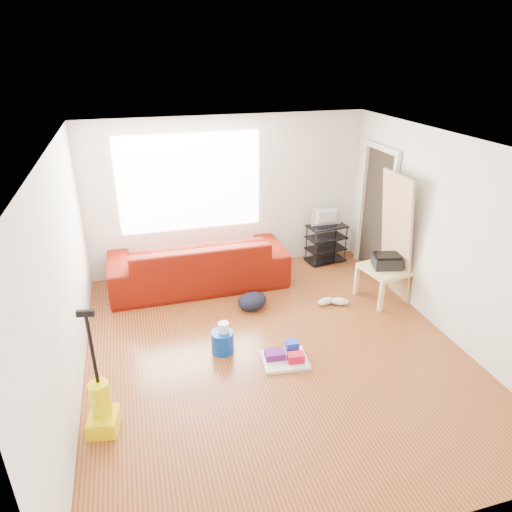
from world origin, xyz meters
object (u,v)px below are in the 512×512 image
object	(u,v)px
tv_stand	(326,243)
side_table	(385,272)
sofa	(200,284)
cleaning_tray	(286,356)
bucket	(223,351)
backpack	(252,308)
vacuum	(102,408)

from	to	relation	value
tv_stand	side_table	world-z (taller)	tv_stand
sofa	cleaning_tray	xyz separation A→B (m)	(0.68, -2.19, 0.06)
side_table	cleaning_tray	size ratio (longest dim) A/B	1.25
sofa	bucket	distance (m)	1.81
sofa	side_table	size ratio (longest dim) A/B	3.76
tv_stand	bucket	size ratio (longest dim) A/B	2.56
cleaning_tray	backpack	distance (m)	1.27
sofa	vacuum	world-z (taller)	vacuum
cleaning_tray	backpack	xyz separation A→B (m)	(-0.07, 1.26, -0.06)
tv_stand	vacuum	distance (m)	4.70
backpack	vacuum	distance (m)	2.68
bucket	side_table	bearing A→B (deg)	14.14
tv_stand	vacuum	xyz separation A→B (m)	(-3.64, -2.97, -0.10)
vacuum	backpack	bearing A→B (deg)	51.41
tv_stand	side_table	bearing A→B (deg)	-86.04
side_table	backpack	distance (m)	2.02
cleaning_tray	vacuum	size ratio (longest dim) A/B	0.44
tv_stand	backpack	world-z (taller)	tv_stand
bucket	vacuum	bearing A→B (deg)	-146.89
side_table	cleaning_tray	bearing A→B (deg)	-151.26
tv_stand	backpack	bearing A→B (deg)	-152.15
sofa	vacuum	distance (m)	3.05
tv_stand	sofa	bearing A→B (deg)	178.61
cleaning_tray	bucket	bearing A→B (deg)	150.47
side_table	vacuum	distance (m)	4.25
bucket	cleaning_tray	world-z (taller)	cleaning_tray
tv_stand	cleaning_tray	xyz separation A→B (m)	(-1.58, -2.46, -0.28)
backpack	bucket	bearing A→B (deg)	-144.25
backpack	tv_stand	bearing A→B (deg)	17.00
tv_stand	bucket	distance (m)	3.09
backpack	vacuum	xyz separation A→B (m)	(-1.99, -1.77, 0.24)
sofa	cleaning_tray	size ratio (longest dim) A/B	4.69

